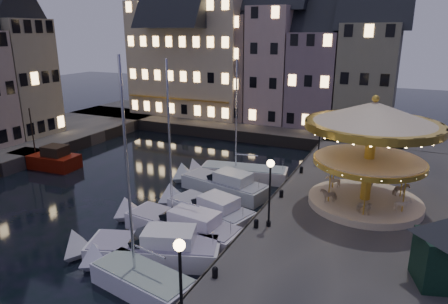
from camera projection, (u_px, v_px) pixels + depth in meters
The scene contains 30 objects.
ground at pixel (159, 229), 26.26m from camera, with size 160.00×160.00×0.00m, color black.
quay_east at pixel (394, 223), 25.61m from camera, with size 16.00×56.00×1.30m, color #474442.
quay_north at pixel (226, 123), 53.59m from camera, with size 44.00×12.00×1.30m, color #474442.
quaywall_e at pixel (275, 201), 28.85m from camera, with size 0.15×44.00×1.30m, color #47423A.
quaywall_n at pixel (220, 134), 47.58m from camera, with size 48.00×0.15×1.30m, color #47423A.
quaywall_w at pixel (0, 171), 35.09m from camera, with size 0.15×44.00×1.30m, color #47423A.
streetlamp_a at pixel (180, 276), 14.38m from camera, with size 0.44×0.44×4.17m.
streetlamp_b at pixel (270, 184), 23.05m from camera, with size 0.44×0.44×4.17m.
streetlamp_c at pixel (320, 132), 34.75m from camera, with size 0.44×0.44×4.17m.
bollard_a at pixel (215, 272), 18.79m from camera, with size 0.30×0.30×0.57m.
bollard_b at pixel (256, 223), 23.56m from camera, with size 0.30×0.30×0.57m.
bollard_c at pixel (281, 193), 27.90m from camera, with size 0.30×0.30×0.57m.
bollard_d at pixel (301, 169), 32.66m from camera, with size 0.30×0.30×0.57m.
townhouse_na at pixel (160, 65), 57.90m from camera, with size 5.50×8.00×12.80m.
townhouse_nb at pixel (193, 62), 55.55m from camera, with size 6.16×8.00×13.80m.
townhouse_nc at pixel (233, 60), 52.96m from camera, with size 6.82×8.00×14.80m.
townhouse_nd at pixel (274, 57), 50.48m from camera, with size 5.50×8.00×15.80m.
townhouse_ne at pixel (316, 71), 48.72m from camera, with size 6.16×8.00×12.80m.
townhouse_nf at pixel (369, 69), 46.12m from camera, with size 6.82×8.00×13.80m.
townhouse_wc at pixel (13, 69), 43.81m from camera, with size 8.80×5.50×14.20m.
hotel_corner at pixel (193, 51), 55.09m from camera, with size 17.60×9.00×16.80m.
motorboat_a at pixel (135, 278), 20.10m from camera, with size 6.64×3.14×10.92m.
motorboat_b at pixel (147, 249), 22.53m from camera, with size 8.43×4.99×2.15m.
motorboat_c at pixel (178, 225), 25.29m from camera, with size 8.89×3.17×11.75m.
motorboat_d at pixel (206, 210), 27.52m from camera, with size 7.35×4.18×2.15m.
motorboat_e at pixel (220, 184), 32.06m from camera, with size 8.30×3.98×2.15m.
motorboat_f at pixel (238, 173), 35.02m from camera, with size 8.55×3.59×11.31m.
red_fishing_boat at pixel (46, 160), 38.02m from camera, with size 7.16×2.87×5.80m.
carousel at pixel (372, 135), 25.30m from camera, with size 8.45×8.45×7.39m.
ticket_kiosk at pixel (445, 240), 17.76m from camera, with size 3.23×3.23×3.78m.
Camera 1 is at (13.89, -19.62, 12.47)m, focal length 32.00 mm.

